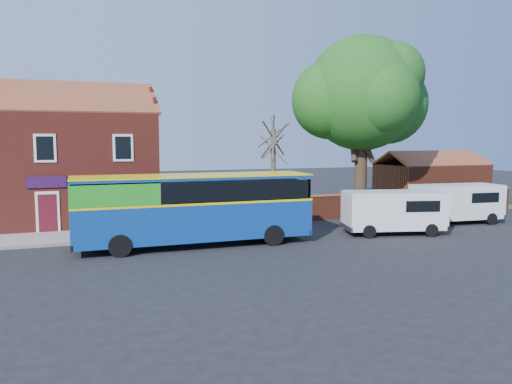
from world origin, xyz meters
name	(u,v)px	position (x,y,z in m)	size (l,w,h in m)	color
ground	(208,254)	(0.00, 0.00, 0.00)	(120.00, 120.00, 0.00)	black
pavement	(46,239)	(-7.00, 5.75, 0.06)	(18.00, 3.50, 0.12)	gray
kerb	(44,246)	(-7.00, 4.00, 0.07)	(18.00, 0.15, 0.14)	slate
grass_strip	(333,205)	(13.00, 13.00, 0.02)	(26.00, 12.00, 0.04)	#426B28
shop_building	(50,167)	(-7.02, 11.50, 3.41)	(12.30, 8.13, 10.50)	maroon
boundary_wall	(376,204)	(13.00, 7.00, 0.81)	(22.00, 0.38, 1.60)	maroon
outbuilding	(431,181)	(22.00, 13.00, 1.61)	(8.20, 5.06, 4.17)	maroon
bus	(186,206)	(-0.55, 2.05, 1.92)	(11.17, 2.98, 3.39)	navy
van_near	(394,210)	(10.55, 1.46, 1.29)	(5.57, 3.20, 2.30)	silver
van_far	(457,202)	(16.18, 3.20, 1.31)	(5.47, 2.53, 2.34)	silver
large_tree	(362,98)	(13.43, 9.81, 7.97)	(9.99, 7.90, 12.18)	black
bare_tree	(273,168)	(6.68, 9.48, 3.22)	(2.36, 2.81, 6.28)	#4C4238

